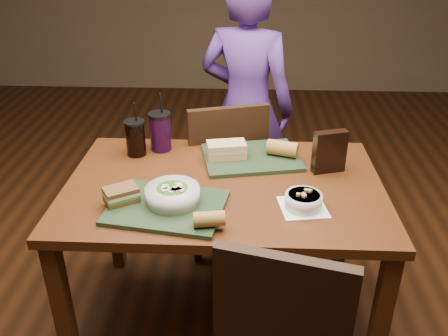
{
  "coord_description": "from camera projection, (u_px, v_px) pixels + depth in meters",
  "views": [
    {
      "loc": [
        0.08,
        -1.69,
        1.71
      ],
      "look_at": [
        0.0,
        0.0,
        0.82
      ],
      "focal_mm": 38.0,
      "sensor_mm": 36.0,
      "label": 1
    }
  ],
  "objects": [
    {
      "name": "dining_table",
      "position": [
        224.0,
        202.0,
        1.99
      ],
      "size": [
        1.3,
        0.85,
        0.75
      ],
      "color": "#4D260F",
      "rests_on": "ground"
    },
    {
      "name": "chair_far",
      "position": [
        229.0,
        174.0,
        2.52
      ],
      "size": [
        0.5,
        0.51,
        0.92
      ],
      "color": "black",
      "rests_on": "ground"
    },
    {
      "name": "cup_berry",
      "position": [
        160.0,
        131.0,
        2.19
      ],
      "size": [
        0.1,
        0.1,
        0.28
      ],
      "color": "black",
      "rests_on": "dining_table"
    },
    {
      "name": "tray_near",
      "position": [
        167.0,
        207.0,
        1.77
      ],
      "size": [
        0.47,
        0.38,
        0.02
      ],
      "primitive_type": "cube",
      "rotation": [
        0.0,
        0.0,
        -0.16
      ],
      "color": "#22341C",
      "rests_on": "dining_table"
    },
    {
      "name": "diner",
      "position": [
        246.0,
        108.0,
        2.71
      ],
      "size": [
        0.63,
        0.51,
        1.51
      ],
      "primitive_type": "imported",
      "rotation": [
        0.0,
        0.0,
        2.83
      ],
      "color": "#4D2A75",
      "rests_on": "ground"
    },
    {
      "name": "cup_cola",
      "position": [
        135.0,
        138.0,
        2.15
      ],
      "size": [
        0.09,
        0.09,
        0.25
      ],
      "color": "black",
      "rests_on": "dining_table"
    },
    {
      "name": "soup_bowl",
      "position": [
        304.0,
        200.0,
        1.77
      ],
      "size": [
        0.19,
        0.19,
        0.07
      ],
      "color": "white",
      "rests_on": "dining_table"
    },
    {
      "name": "salad_bowl",
      "position": [
        173.0,
        194.0,
        1.77
      ],
      "size": [
        0.2,
        0.2,
        0.07
      ],
      "color": "silver",
      "rests_on": "tray_near"
    },
    {
      "name": "ground",
      "position": [
        224.0,
        317.0,
        2.3
      ],
      "size": [
        6.0,
        6.0,
        0.0
      ],
      "primitive_type": "plane",
      "color": "#381C0B",
      "rests_on": "ground"
    },
    {
      "name": "tray_far",
      "position": [
        251.0,
        157.0,
        2.14
      ],
      "size": [
        0.47,
        0.4,
        0.02
      ],
      "primitive_type": "cube",
      "rotation": [
        0.0,
        0.0,
        0.2
      ],
      "color": "#22341C",
      "rests_on": "dining_table"
    },
    {
      "name": "baguette_far",
      "position": [
        282.0,
        148.0,
        2.12
      ],
      "size": [
        0.15,
        0.11,
        0.07
      ],
      "primitive_type": "cylinder",
      "rotation": [
        0.0,
        1.57,
        -0.3
      ],
      "color": "#AD7533",
      "rests_on": "tray_far"
    },
    {
      "name": "baguette_near",
      "position": [
        209.0,
        219.0,
        1.63
      ],
      "size": [
        0.12,
        0.07,
        0.05
      ],
      "primitive_type": "cylinder",
      "rotation": [
        0.0,
        1.57,
        0.15
      ],
      "color": "#AD7533",
      "rests_on": "tray_near"
    },
    {
      "name": "sandwich_far",
      "position": [
        226.0,
        150.0,
        2.11
      ],
      "size": [
        0.19,
        0.12,
        0.07
      ],
      "color": "tan",
      "rests_on": "tray_far"
    },
    {
      "name": "sandwich_near",
      "position": [
        121.0,
        195.0,
        1.78
      ],
      "size": [
        0.15,
        0.14,
        0.06
      ],
      "color": "#593819",
      "rests_on": "tray_near"
    },
    {
      "name": "chip_bag",
      "position": [
        329.0,
        152.0,
        2.0
      ],
      "size": [
        0.15,
        0.08,
        0.18
      ],
      "primitive_type": "cube",
      "rotation": [
        0.0,
        0.0,
        0.3
      ],
      "color": "black",
      "rests_on": "dining_table"
    }
  ]
}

